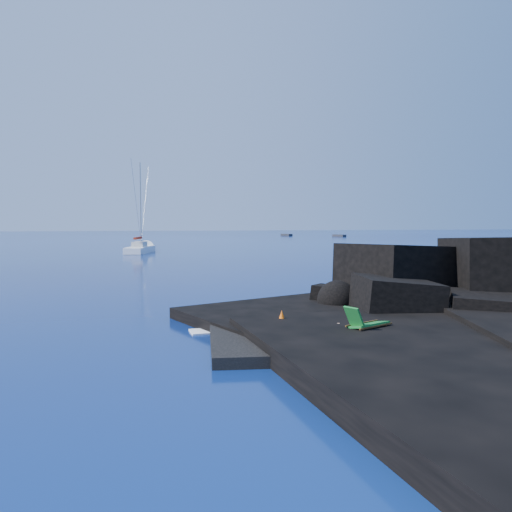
{
  "coord_description": "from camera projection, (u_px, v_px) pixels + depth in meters",
  "views": [
    {
      "loc": [
        -1.64,
        -15.31,
        4.07
      ],
      "look_at": [
        4.52,
        13.62,
        2.0
      ],
      "focal_mm": 35.0,
      "sensor_mm": 36.0,
      "label": 1
    }
  ],
  "objects": [
    {
      "name": "ground",
      "position": [
        205.0,
        352.0,
        15.57
      ],
      "size": [
        400.0,
        400.0,
        0.0
      ],
      "primitive_type": "plane",
      "color": "#040C3B",
      "rests_on": "ground"
    },
    {
      "name": "sunbather",
      "position": [
        327.0,
        328.0,
        16.6
      ],
      "size": [
        1.9,
        0.93,
        0.25
      ],
      "primitive_type": null,
      "rotation": [
        0.0,
        0.0,
        0.27
      ],
      "color": "tan",
      "rests_on": "towel"
    },
    {
      "name": "deck_chair",
      "position": [
        369.0,
        318.0,
        16.25
      ],
      "size": [
        1.77,
        1.34,
        1.12
      ],
      "primitive_type": null,
      "rotation": [
        0.0,
        0.0,
        0.44
      ],
      "color": "#176B28",
      "rests_on": "beach"
    },
    {
      "name": "distant_boat_a",
      "position": [
        287.0,
        236.0,
        139.4
      ],
      "size": [
        2.56,
        4.15,
        0.53
      ],
      "primitive_type": "cube",
      "rotation": [
        0.0,
        0.0,
        0.36
      ],
      "color": "#26262B",
      "rests_on": "ground"
    },
    {
      "name": "headland",
      "position": [
        503.0,
        317.0,
        21.19
      ],
      "size": [
        24.0,
        24.0,
        3.6
      ],
      "primitive_type": null,
      "color": "black",
      "rests_on": "ground"
    },
    {
      "name": "beach",
      "position": [
        336.0,
        341.0,
        16.99
      ],
      "size": [
        9.08,
        6.86,
        0.7
      ],
      "primitive_type": "cube",
      "rotation": [
        0.0,
        0.0,
        -0.1
      ],
      "color": "black",
      "rests_on": "ground"
    },
    {
      "name": "sailboat",
      "position": [
        140.0,
        253.0,
        64.49
      ],
      "size": [
        4.71,
        11.41,
        11.71
      ],
      "primitive_type": null,
      "rotation": [
        0.0,
        0.0,
        -0.22
      ],
      "color": "white",
      "rests_on": "ground"
    },
    {
      "name": "towel",
      "position": [
        327.0,
        332.0,
        16.61
      ],
      "size": [
        2.23,
        1.48,
        0.05
      ],
      "primitive_type": "cube",
      "rotation": [
        0.0,
        0.0,
        0.27
      ],
      "color": "white",
      "rests_on": "beach"
    },
    {
      "name": "marker_cone",
      "position": [
        282.0,
        318.0,
        17.67
      ],
      "size": [
        0.42,
        0.42,
        0.58
      ],
      "primitive_type": "cone",
      "rotation": [
        0.0,
        0.0,
        0.11
      ],
      "color": "#FF640D",
      "rests_on": "beach"
    },
    {
      "name": "surf_foam",
      "position": [
        309.0,
        316.0,
        21.48
      ],
      "size": [
        10.0,
        8.0,
        0.06
      ],
      "primitive_type": null,
      "color": "white",
      "rests_on": "ground"
    },
    {
      "name": "distant_boat_b",
      "position": [
        339.0,
        237.0,
        131.9
      ],
      "size": [
        2.69,
        4.29,
        0.55
      ],
      "primitive_type": "cube",
      "rotation": [
        0.0,
        0.0,
        0.37
      ],
      "color": "#29292F",
      "rests_on": "ground"
    }
  ]
}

